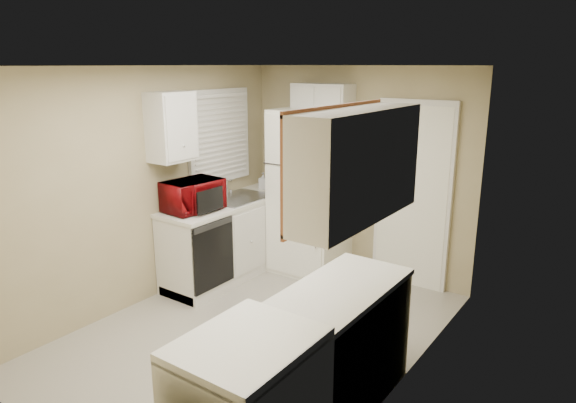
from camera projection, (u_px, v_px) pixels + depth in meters
The scene contains 18 objects.
floor at pixel (257, 332), 4.78m from camera, with size 3.80×3.80×0.00m, color #BBB5A5.
ceiling at pixel (252, 66), 4.15m from camera, with size 3.80×3.80×0.00m, color white.
wall_left at pixel (148, 187), 5.25m from camera, with size 3.80×3.80×0.00m, color tan.
wall_right at pixel (406, 239), 3.68m from camera, with size 3.80×3.80×0.00m, color tan.
wall_back at pixel (358, 172), 5.96m from camera, with size 2.80×2.80×0.00m, color tan.
wall_front at pixel (49, 281), 2.97m from camera, with size 2.80×2.80×0.00m, color tan.
left_counter at pixel (231, 238), 5.98m from camera, with size 0.60×1.80×0.90m, color silver.
dishwasher at pixel (214, 255), 5.34m from camera, with size 0.03×0.58×0.72m, color black.
sink at pixel (239, 201), 6.00m from camera, with size 0.54×0.74×0.16m, color gray.
microwave at pixel (193, 197), 5.44m from camera, with size 0.33×0.59×0.40m, color maroon.
soap_bottle at pixel (263, 181), 6.41m from camera, with size 0.09×0.10×0.21m, color silver.
window_blinds at pixel (220, 136), 5.95m from camera, with size 0.10×0.98×1.08m, color silver.
upper_cabinet_left at pixel (171, 127), 5.18m from camera, with size 0.30×0.45×0.70m, color silver.
refrigerator at pixel (312, 192), 6.02m from camera, with size 0.79×0.77×1.92m, color white.
cabinet_over_fridge at pixel (323, 101), 5.86m from camera, with size 0.70×0.30×0.40m, color silver.
interior_door at pixel (412, 196), 5.59m from camera, with size 0.86×0.06×2.08m, color white.
right_counter at pixel (310, 369), 3.42m from camera, with size 0.60×2.00×0.90m, color silver.
upper_cabinet_right at pixel (358, 165), 3.22m from camera, with size 0.30×1.20×0.70m, color silver.
Camera 1 is at (2.72, -3.34, 2.42)m, focal length 32.00 mm.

